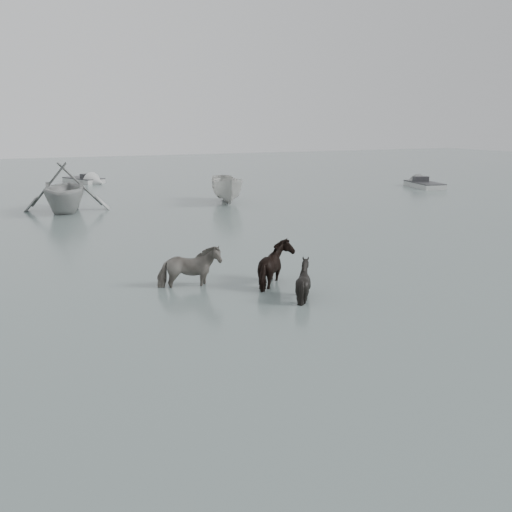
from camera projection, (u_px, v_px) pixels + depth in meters
ground at (319, 306)px, 15.20m from camera, size 140.00×140.00×0.00m
pony_pinto at (189, 261)px, 16.76m from camera, size 1.97×1.15×1.57m
pony_dark at (278, 258)px, 17.08m from camera, size 1.78×1.94×1.64m
pony_black at (304, 273)px, 15.81m from camera, size 1.51×1.41×1.40m
rowboat_trail at (65, 186)px, 30.82m from camera, size 5.73×6.28×2.83m
boat_small at (227, 188)px, 34.37m from camera, size 2.85×4.92×1.79m
skiff_port at (425, 182)px, 42.45m from camera, size 2.79×5.40×0.75m
skiff_mid at (83, 178)px, 45.74m from camera, size 3.57×5.27×0.75m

